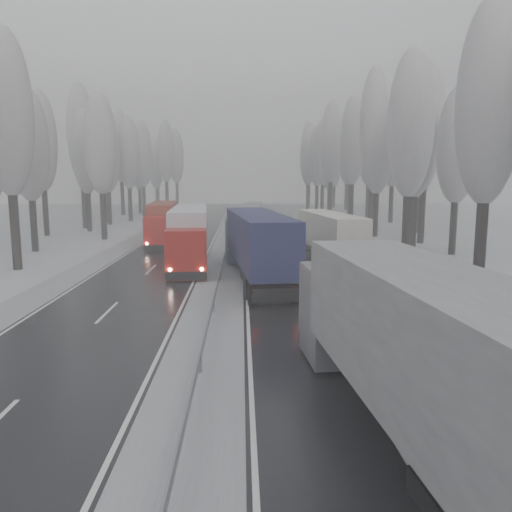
{
  "coord_description": "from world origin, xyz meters",
  "views": [
    {
      "loc": [
        1.43,
        -12.17,
        6.47
      ],
      "look_at": [
        2.23,
        16.03,
        2.2
      ],
      "focal_mm": 35.0,
      "sensor_mm": 36.0,
      "label": 1
    }
  ],
  "objects_px": {
    "truck_grey_tarp": "(431,355)",
    "truck_blue_box": "(255,241)",
    "truck_cream_box": "(326,233)",
    "box_truck_distant": "(254,210)",
    "truck_red_red": "(162,219)",
    "truck_red_white": "(190,231)"
  },
  "relations": [
    {
      "from": "truck_grey_tarp",
      "to": "truck_blue_box",
      "type": "distance_m",
      "value": 21.99
    },
    {
      "from": "truck_cream_box",
      "to": "truck_grey_tarp",
      "type": "bearing_deg",
      "value": -100.63
    },
    {
      "from": "truck_grey_tarp",
      "to": "box_truck_distant",
      "type": "distance_m",
      "value": 75.82
    },
    {
      "from": "truck_blue_box",
      "to": "truck_cream_box",
      "type": "distance_m",
      "value": 9.74
    },
    {
      "from": "box_truck_distant",
      "to": "truck_grey_tarp",
      "type": "bearing_deg",
      "value": -83.51
    },
    {
      "from": "truck_red_red",
      "to": "truck_cream_box",
      "type": "bearing_deg",
      "value": -45.98
    },
    {
      "from": "truck_cream_box",
      "to": "truck_red_red",
      "type": "relative_size",
      "value": 0.95
    },
    {
      "from": "truck_blue_box",
      "to": "truck_red_red",
      "type": "height_order",
      "value": "truck_blue_box"
    },
    {
      "from": "truck_blue_box",
      "to": "box_truck_distant",
      "type": "distance_m",
      "value": 54.07
    },
    {
      "from": "truck_cream_box",
      "to": "box_truck_distant",
      "type": "bearing_deg",
      "value": 90.1
    },
    {
      "from": "truck_blue_box",
      "to": "box_truck_distant",
      "type": "bearing_deg",
      "value": 82.34
    },
    {
      "from": "truck_cream_box",
      "to": "truck_blue_box",
      "type": "bearing_deg",
      "value": -132.94
    },
    {
      "from": "truck_cream_box",
      "to": "truck_red_red",
      "type": "height_order",
      "value": "truck_red_red"
    },
    {
      "from": "truck_red_white",
      "to": "truck_red_red",
      "type": "xyz_separation_m",
      "value": [
        -4.29,
        13.68,
        -0.12
      ]
    },
    {
      "from": "box_truck_distant",
      "to": "truck_red_white",
      "type": "distance_m",
      "value": 47.45
    },
    {
      "from": "truck_grey_tarp",
      "to": "truck_cream_box",
      "type": "distance_m",
      "value": 29.59
    },
    {
      "from": "truck_grey_tarp",
      "to": "truck_red_white",
      "type": "height_order",
      "value": "truck_grey_tarp"
    },
    {
      "from": "box_truck_distant",
      "to": "truck_red_red",
      "type": "height_order",
      "value": "truck_red_red"
    },
    {
      "from": "truck_blue_box",
      "to": "truck_red_white",
      "type": "bearing_deg",
      "value": 119.14
    },
    {
      "from": "truck_cream_box",
      "to": "box_truck_distant",
      "type": "distance_m",
      "value": 46.55
    },
    {
      "from": "truck_grey_tarp",
      "to": "truck_cream_box",
      "type": "height_order",
      "value": "truck_grey_tarp"
    },
    {
      "from": "truck_blue_box",
      "to": "truck_red_red",
      "type": "relative_size",
      "value": 1.08
    }
  ]
}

